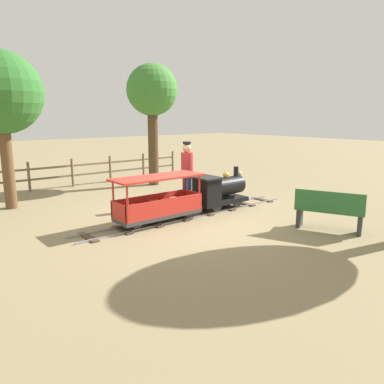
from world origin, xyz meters
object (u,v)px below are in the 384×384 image
Objects in this scene: passenger_car at (158,203)px; conductor_person at (187,168)px; oak_tree_distant at (0,94)px; locomotive at (219,190)px; park_bench at (329,211)px; oak_tree_near at (152,93)px.

passenger_car is 1.23× the size of conductor_person.
passenger_car is 4.60m from oak_tree_distant.
locomotive is 1.07× the size of park_bench.
locomotive is at bearing 48.61° from oak_tree_distant.
park_bench is (2.61, 0.50, -0.07)m from locomotive.
oak_tree_near reaches higher than oak_tree_distant.
conductor_person reaches higher than passenger_car.
oak_tree_near is (-6.45, 0.18, 2.53)m from park_bench.
locomotive reaches higher than park_bench.
park_bench is (3.44, 0.82, -0.54)m from conductor_person.
passenger_car is at bearing -90.00° from locomotive.
conductor_person is 1.20× the size of park_bench.
oak_tree_distant is at bearing -144.12° from park_bench.
locomotive is 0.72× the size of passenger_car.
passenger_car is at bearing -32.59° from oak_tree_near.
oak_tree_near is at bearing 161.51° from conductor_person.
park_bench is at bearing 10.75° from locomotive.
locomotive is 0.37× the size of oak_tree_near.
oak_tree_near is (-3.01, 1.01, 1.99)m from conductor_person.
conductor_person is at bearing -166.52° from park_bench.
oak_tree_near is (-3.83, 0.68, 2.46)m from locomotive.
passenger_car reaches higher than locomotive.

